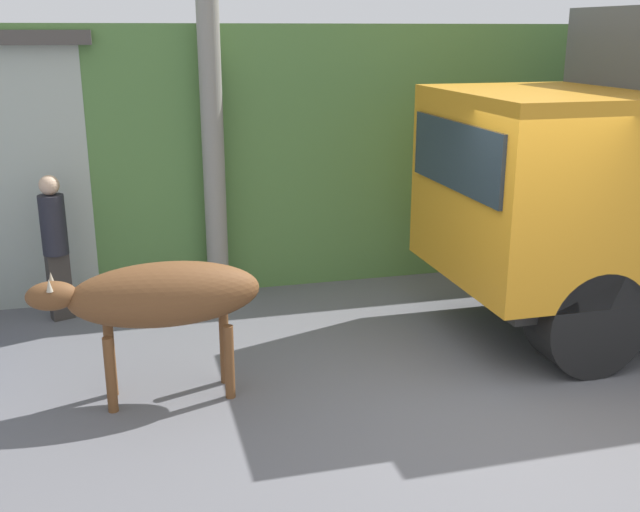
# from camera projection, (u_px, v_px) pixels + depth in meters

# --- Properties ---
(ground_plane) EXTENTS (60.00, 60.00, 0.00)m
(ground_plane) POSITION_uv_depth(u_px,v_px,m) (505.00, 416.00, 6.49)
(ground_plane) COLOR slate
(hillside_embankment) EXTENTS (32.00, 6.00, 3.29)m
(hillside_embankment) POSITION_uv_depth(u_px,v_px,m) (312.00, 129.00, 12.37)
(hillside_embankment) COLOR #568442
(hillside_embankment) RESTS_ON ground_plane
(brown_cow) EXTENTS (1.99, 0.58, 1.28)m
(brown_cow) POSITION_uv_depth(u_px,v_px,m) (161.00, 297.00, 6.56)
(brown_cow) COLOR brown
(brown_cow) RESTS_ON ground_plane
(pedestrian_on_hill) EXTENTS (0.36, 0.36, 1.68)m
(pedestrian_on_hill) POSITION_uv_depth(u_px,v_px,m) (55.00, 240.00, 8.42)
(pedestrian_on_hill) COLOR #38332D
(pedestrian_on_hill) RESTS_ON ground_plane
(utility_pole) EXTENTS (0.90, 0.26, 6.55)m
(utility_pole) POSITION_uv_depth(u_px,v_px,m) (208.00, 15.00, 8.41)
(utility_pole) COLOR gray
(utility_pole) RESTS_ON ground_plane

